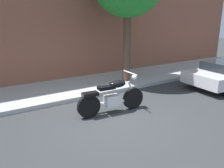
# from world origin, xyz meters

# --- Properties ---
(ground_plane) EXTENTS (60.00, 60.00, 0.00)m
(ground_plane) POSITION_xyz_m (0.00, 0.00, 0.00)
(ground_plane) COLOR #303335
(sidewalk) EXTENTS (23.41, 2.64, 0.14)m
(sidewalk) POSITION_xyz_m (0.00, 3.07, 0.07)
(sidewalk) COLOR #A5A5A5
(sidewalk) RESTS_ON ground
(motorcycle) EXTENTS (2.12, 0.70, 1.16)m
(motorcycle) POSITION_xyz_m (0.20, 0.31, 0.48)
(motorcycle) COLOR black
(motorcycle) RESTS_ON ground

